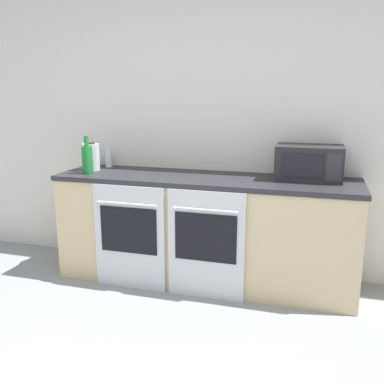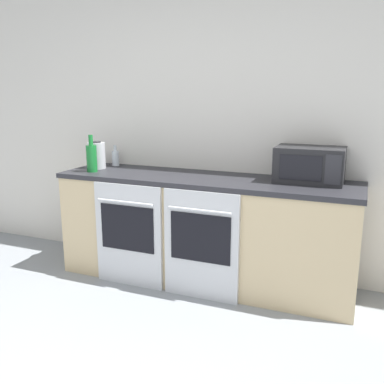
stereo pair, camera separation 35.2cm
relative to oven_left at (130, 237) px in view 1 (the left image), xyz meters
name	(u,v)px [view 1 (the left image)]	position (x,y,z in m)	size (l,w,h in m)	color
wall_back	(215,123)	(0.54, 0.66, 0.87)	(10.00, 0.06, 2.60)	silver
counter_back	(205,229)	(0.54, 0.32, 0.01)	(2.45, 0.64, 0.89)	#D1B789
oven_left	(130,237)	(0.00, 0.00, 0.00)	(0.60, 0.06, 0.85)	silver
oven_right	(206,245)	(0.63, 0.00, 0.00)	(0.60, 0.06, 0.85)	silver
microwave	(309,163)	(1.34, 0.44, 0.59)	(0.51, 0.33, 0.27)	#232326
bottle_clear	(109,159)	(-0.43, 0.53, 0.53)	(0.06, 0.06, 0.19)	silver
bottle_green	(87,159)	(-0.45, 0.18, 0.58)	(0.09, 0.09, 0.32)	#19722D
kettle	(91,157)	(-0.50, 0.34, 0.58)	(0.15, 0.15, 0.24)	#B7BABF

